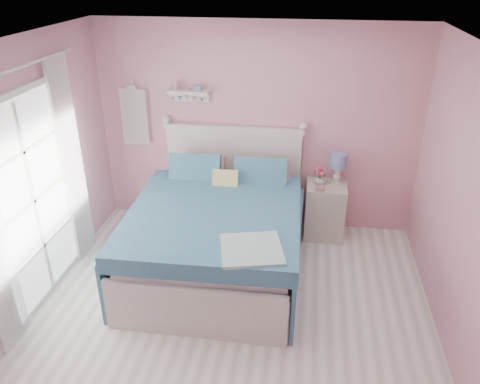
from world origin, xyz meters
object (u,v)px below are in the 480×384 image
(nightstand, at_px, (325,210))
(vase, at_px, (320,180))
(table_lamp, at_px, (338,163))
(bed, at_px, (218,234))
(teacup, at_px, (320,188))

(nightstand, xyz_separation_m, vase, (-0.10, 0.00, 0.42))
(table_lamp, bearing_deg, bed, -143.64)
(bed, bearing_deg, teacup, 31.55)
(nightstand, xyz_separation_m, teacup, (-0.09, -0.16, 0.39))
(bed, relative_size, vase, 16.90)
(vase, height_order, teacup, vase)
(bed, relative_size, table_lamp, 5.89)
(nightstand, distance_m, teacup, 0.43)
(bed, relative_size, nightstand, 3.29)
(table_lamp, bearing_deg, nightstand, -146.59)
(vase, relative_size, teacup, 1.36)
(bed, bearing_deg, vase, 37.40)
(nightstand, height_order, vase, vase)
(bed, height_order, nightstand, bed)
(table_lamp, relative_size, teacup, 3.89)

